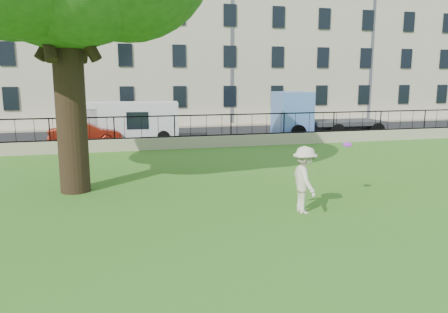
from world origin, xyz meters
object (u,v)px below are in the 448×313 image
object	(u,v)px
red_sedan	(86,134)
blue_truck	(327,114)
man	(305,180)
white_van	(131,122)
frisbee	(347,145)

from	to	relation	value
red_sedan	blue_truck	distance (m)	14.36
man	red_sedan	size ratio (longest dim) A/B	0.48
white_van	blue_truck	distance (m)	11.89
man	white_van	xyz separation A→B (m)	(-3.82, 15.05, 0.20)
red_sedan	white_van	distance (m)	2.74
red_sedan	white_van	bearing A→B (deg)	-69.41
red_sedan	blue_truck	world-z (taller)	blue_truck
frisbee	blue_truck	world-z (taller)	blue_truck
man	frisbee	bearing A→B (deg)	-60.90
man	white_van	world-z (taller)	white_van
frisbee	red_sedan	distance (m)	15.51
red_sedan	man	bearing A→B (deg)	-156.99
man	red_sedan	xyz separation A→B (m)	(-6.32, 14.05, -0.29)
man	blue_truck	bearing A→B (deg)	-26.33
white_van	red_sedan	bearing A→B (deg)	-152.09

